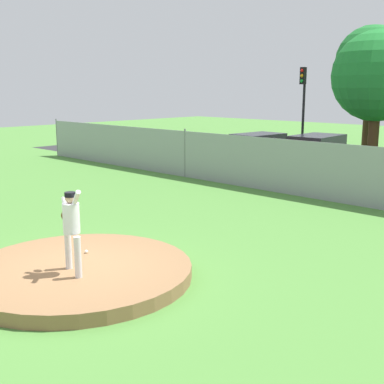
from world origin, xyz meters
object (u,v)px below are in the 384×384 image
Objects in this scene: parked_car_navy at (258,151)px; traffic_light_near at (303,97)px; pitcher_youth at (71,223)px; parked_car_red at (316,156)px; baseball at (86,252)px.

parked_car_navy is 0.94× the size of traffic_light_near.
pitcher_youth reaches higher than parked_car_red.
traffic_light_near is at bearing 109.56° from pitcher_youth.
baseball is 19.33m from traffic_light_near.
pitcher_youth is at bearing -66.10° from parked_car_navy.
traffic_light_near is at bearing 108.12° from baseball.
traffic_light_near reaches higher than parked_car_red.
parked_car_navy is at bearing -87.08° from traffic_light_near.
baseball is at bearing -79.98° from parked_car_red.
pitcher_youth is 0.36× the size of parked_car_red.
pitcher_youth reaches higher than baseball.
pitcher_youth is 0.37× the size of parked_car_navy.
pitcher_youth is 20.26m from traffic_light_near.
pitcher_youth is at bearing -77.48° from parked_car_red.
pitcher_youth is 1.51m from baseball.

